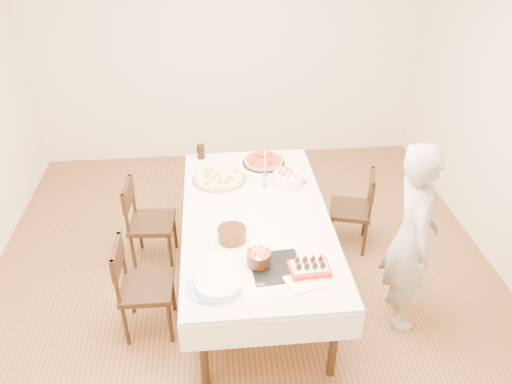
{
  "coord_description": "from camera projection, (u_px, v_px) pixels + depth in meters",
  "views": [
    {
      "loc": [
        -0.22,
        -3.14,
        3.0
      ],
      "look_at": [
        0.08,
        0.05,
        0.97
      ],
      "focal_mm": 35.0,
      "sensor_mm": 36.0,
      "label": 1
    }
  ],
  "objects": [
    {
      "name": "chair_left_savory",
      "position": [
        152.0,
        223.0,
        4.4
      ],
      "size": [
        0.45,
        0.45,
        0.82
      ],
      "primitive_type": null,
      "rotation": [
        0.0,
        0.0,
        3.07
      ],
      "color": "black",
      "rests_on": "floor"
    },
    {
      "name": "pasta_bowl",
      "position": [
        288.0,
        178.0,
        4.29
      ],
      "size": [
        0.27,
        0.27,
        0.08
      ],
      "primitive_type": "cylinder",
      "rotation": [
        0.0,
        0.0,
        0.04
      ],
      "color": "white",
      "rests_on": "dining_table"
    },
    {
      "name": "red_placemat",
      "position": [
        289.0,
        179.0,
        4.38
      ],
      "size": [
        0.28,
        0.28,
        0.01
      ],
      "primitive_type": "cube",
      "rotation": [
        0.0,
        0.0,
        0.18
      ],
      "color": "#B21E1E",
      "rests_on": "dining_table"
    },
    {
      "name": "person",
      "position": [
        412.0,
        238.0,
        3.63
      ],
      "size": [
        0.44,
        0.6,
        1.54
      ],
      "primitive_type": "imported",
      "rotation": [
        0.0,
        0.0,
        1.44
      ],
      "color": "#ABA6A1",
      "rests_on": "floor"
    },
    {
      "name": "chair_left_dessert",
      "position": [
        147.0,
        287.0,
        3.71
      ],
      "size": [
        0.42,
        0.42,
        0.82
      ],
      "primitive_type": null,
      "rotation": [
        0.0,
        0.0,
        3.13
      ],
      "color": "black",
      "rests_on": "floor"
    },
    {
      "name": "pizza_pepperoni",
      "position": [
        264.0,
        161.0,
        4.6
      ],
      "size": [
        0.46,
        0.46,
        0.04
      ],
      "primitive_type": "cylinder",
      "rotation": [
        0.0,
        0.0,
        -0.21
      ],
      "color": "red",
      "rests_on": "dining_table"
    },
    {
      "name": "plate_stack",
      "position": [
        219.0,
        284.0,
        3.21
      ],
      "size": [
        0.38,
        0.38,
        0.06
      ],
      "primitive_type": "cylinder",
      "rotation": [
        0.0,
        0.0,
        0.27
      ],
      "color": "white",
      "rests_on": "dining_table"
    },
    {
      "name": "cake_board",
      "position": [
        276.0,
        267.0,
        3.39
      ],
      "size": [
        0.37,
        0.37,
        0.01
      ],
      "primitive_type": "cube",
      "rotation": [
        0.0,
        0.0,
        0.08
      ],
      "color": "black",
      "rests_on": "dining_table"
    },
    {
      "name": "chair_right_savory",
      "position": [
        350.0,
        210.0,
        4.61
      ],
      "size": [
        0.49,
        0.49,
        0.78
      ],
      "primitive_type": null,
      "rotation": [
        0.0,
        0.0,
        -0.28
      ],
      "color": "black",
      "rests_on": "floor"
    },
    {
      "name": "birthday_cake",
      "position": [
        259.0,
        254.0,
        3.37
      ],
      "size": [
        0.21,
        0.21,
        0.16
      ],
      "primitive_type": "cylinder",
      "rotation": [
        0.0,
        0.0,
        -0.33
      ],
      "color": "#3D2110",
      "rests_on": "dining_table"
    },
    {
      "name": "layer_cake",
      "position": [
        232.0,
        235.0,
        3.61
      ],
      "size": [
        0.27,
        0.27,
        0.11
      ],
      "primitive_type": "cylinder",
      "rotation": [
        0.0,
        0.0,
        0.01
      ],
      "color": "#381C0E",
      "rests_on": "dining_table"
    },
    {
      "name": "floor",
      "position": [
        247.0,
        290.0,
        4.27
      ],
      "size": [
        5.0,
        5.0,
        0.0
      ],
      "primitive_type": "plane",
      "color": "brown",
      "rests_on": "ground"
    },
    {
      "name": "box_lid",
      "position": [
        306.0,
        282.0,
        3.27
      ],
      "size": [
        0.3,
        0.24,
        0.02
      ],
      "primitive_type": "cube",
      "rotation": [
        0.0,
        0.0,
        0.23
      ],
      "color": "beige",
      "rests_on": "dining_table"
    },
    {
      "name": "china_plate",
      "position": [
        209.0,
        287.0,
        3.22
      ],
      "size": [
        0.32,
        0.32,
        0.01
      ],
      "primitive_type": "cylinder",
      "rotation": [
        0.0,
        0.0,
        0.04
      ],
      "color": "white",
      "rests_on": "dining_table"
    },
    {
      "name": "taper_candle",
      "position": [
        265.0,
        164.0,
        4.35
      ],
      "size": [
        0.06,
        0.06,
        0.25
      ],
      "primitive_type": "cylinder",
      "rotation": [
        0.0,
        0.0,
        0.12
      ],
      "color": "white",
      "rests_on": "dining_table"
    },
    {
      "name": "cola_glass",
      "position": [
        201.0,
        152.0,
        4.66
      ],
      "size": [
        0.08,
        0.08,
        0.14
      ],
      "primitive_type": "cylinder",
      "rotation": [
        0.0,
        0.0,
        -0.15
      ],
      "color": "black",
      "rests_on": "dining_table"
    },
    {
      "name": "wall_back",
      "position": [
        228.0,
        48.0,
        5.64
      ],
      "size": [
        4.5,
        0.04,
        2.7
      ],
      "primitive_type": "cube",
      "color": "beige",
      "rests_on": "floor"
    },
    {
      "name": "dining_table",
      "position": [
        256.0,
        252.0,
        4.11
      ],
      "size": [
        1.75,
        2.39,
        0.75
      ],
      "primitive_type": "cube",
      "rotation": [
        0.0,
        0.0,
        -0.32
      ],
      "color": "white",
      "rests_on": "floor"
    },
    {
      "name": "pizza_white",
      "position": [
        219.0,
        178.0,
        4.34
      ],
      "size": [
        0.59,
        0.59,
        0.04
      ],
      "primitive_type": "cylinder",
      "rotation": [
        0.0,
        0.0,
        0.28
      ],
      "color": "beige",
      "rests_on": "dining_table"
    },
    {
      "name": "strawberry_box",
      "position": [
        309.0,
        268.0,
        3.34
      ],
      "size": [
        0.28,
        0.2,
        0.07
      ],
      "primitive_type": null,
      "rotation": [
        0.0,
        0.0,
        0.08
      ],
      "color": "red",
      "rests_on": "dining_table"
    },
    {
      "name": "shaker_pair",
      "position": [
        264.0,
        181.0,
        4.25
      ],
      "size": [
        0.09,
        0.09,
        0.1
      ],
      "primitive_type": null,
      "rotation": [
        0.0,
        0.0,
        -0.05
      ],
      "color": "white",
      "rests_on": "dining_table"
    }
  ]
}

